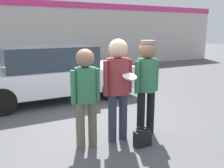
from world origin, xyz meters
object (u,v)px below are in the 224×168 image
at_px(parked_car_near, 52,73).
at_px(shrub, 87,60).
at_px(handbag, 142,138).
at_px(person_middle_with_frisbee, 118,80).
at_px(person_right, 147,79).
at_px(person_left, 86,90).

relative_size(parked_car_near, shrub, 4.91).
bearing_deg(handbag, parked_car_near, 98.72).
relative_size(person_middle_with_frisbee, parked_car_near, 0.39).
xyz_separation_m(person_middle_with_frisbee, shrub, (2.71, 8.07, -0.64)).
bearing_deg(person_middle_with_frisbee, parked_car_near, 95.41).
bearing_deg(parked_car_near, handbag, -81.28).
distance_m(parked_car_near, shrub, 5.65).
height_order(person_right, handbag, person_right).
bearing_deg(person_middle_with_frisbee, person_left, 177.69).
xyz_separation_m(parked_car_near, handbag, (0.57, -3.71, -0.61)).
bearing_deg(handbag, person_right, 49.17).
xyz_separation_m(person_left, person_right, (1.19, -0.04, 0.09)).
bearing_deg(person_left, person_right, -2.06).
relative_size(person_middle_with_frisbee, person_right, 1.02).
bearing_deg(person_right, person_left, 177.94).
bearing_deg(parked_car_near, person_left, -94.94).
bearing_deg(person_right, person_middle_with_frisbee, 178.19).
bearing_deg(person_right, handbag, -130.83).
height_order(person_left, handbag, person_left).
bearing_deg(person_right, shrub, 75.36).
bearing_deg(handbag, person_left, 153.05).
xyz_separation_m(person_left, handbag, (0.85, -0.43, -0.84)).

